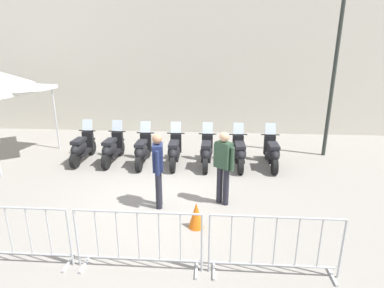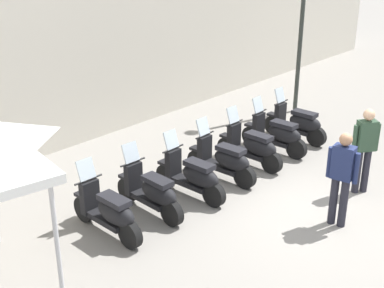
{
  "view_description": "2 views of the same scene",
  "coord_description": "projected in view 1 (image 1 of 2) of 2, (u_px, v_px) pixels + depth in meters",
  "views": [
    {
      "loc": [
        2.32,
        -6.34,
        3.56
      ],
      "look_at": [
        0.25,
        1.89,
        0.86
      ],
      "focal_mm": 29.38,
      "sensor_mm": 36.0,
      "label": 1
    },
    {
      "loc": [
        -6.88,
        -4.97,
        4.82
      ],
      "look_at": [
        -1.29,
        2.22,
        1.06
      ],
      "focal_mm": 48.49,
      "sensor_mm": 36.0,
      "label": 2
    }
  ],
  "objects": [
    {
      "name": "motorcycle_5",
      "position": [
        239.0,
        153.0,
        9.43
      ],
      "size": [
        0.67,
        1.71,
        1.24
      ],
      "color": "black",
      "rests_on": "ground"
    },
    {
      "name": "officer_near_row_end",
      "position": [
        223.0,
        164.0,
        7.09
      ],
      "size": [
        0.5,
        0.36,
        1.73
      ],
      "color": "#23232D",
      "rests_on": "ground"
    },
    {
      "name": "street_lamp",
      "position": [
        337.0,
        50.0,
        9.57
      ],
      "size": [
        0.36,
        0.36,
        5.58
      ],
      "color": "#2D332D",
      "rests_on": "ground"
    },
    {
      "name": "motorcycle_1",
      "position": [
        112.0,
        149.0,
        9.78
      ],
      "size": [
        0.59,
        1.72,
        1.24
      ],
      "color": "black",
      "rests_on": "ground"
    },
    {
      "name": "barrier_segment_1",
      "position": [
        139.0,
        241.0,
        5.09
      ],
      "size": [
        2.06,
        0.77,
        1.07
      ],
      "color": "#B2B5B7",
      "rests_on": "ground"
    },
    {
      "name": "motorcycle_2",
      "position": [
        143.0,
        151.0,
        9.61
      ],
      "size": [
        0.66,
        1.72,
        1.24
      ],
      "color": "black",
      "rests_on": "ground"
    },
    {
      "name": "motorcycle_0",
      "position": [
        82.0,
        148.0,
        9.86
      ],
      "size": [
        0.63,
        1.72,
        1.24
      ],
      "color": "black",
      "rests_on": "ground"
    },
    {
      "name": "motorcycle_3",
      "position": [
        174.0,
        151.0,
        9.56
      ],
      "size": [
        0.68,
        1.71,
        1.24
      ],
      "color": "black",
      "rests_on": "ground"
    },
    {
      "name": "motorcycle_4",
      "position": [
        206.0,
        152.0,
        9.49
      ],
      "size": [
        0.63,
        1.72,
        1.24
      ],
      "color": "black",
      "rests_on": "ground"
    },
    {
      "name": "barrier_segment_0",
      "position": [
        10.0,
        235.0,
        5.23
      ],
      "size": [
        2.06,
        0.77,
        1.07
      ],
      "color": "#B2B5B7",
      "rests_on": "ground"
    },
    {
      "name": "officer_mid_plaza",
      "position": [
        158.0,
        167.0,
        6.94
      ],
      "size": [
        0.32,
        0.53,
        1.73
      ],
      "color": "#23232D",
      "rests_on": "ground"
    },
    {
      "name": "traffic_cone",
      "position": [
        196.0,
        215.0,
        6.33
      ],
      "size": [
        0.32,
        0.32,
        0.55
      ],
      "primitive_type": "cone",
      "color": "orange",
      "rests_on": "ground"
    },
    {
      "name": "barrier_segment_2",
      "position": [
        275.0,
        247.0,
        4.94
      ],
      "size": [
        2.06,
        0.77,
        1.07
      ],
      "color": "#B2B5B7",
      "rests_on": "ground"
    },
    {
      "name": "ground_plane",
      "position": [
        163.0,
        201.0,
        7.48
      ],
      "size": [
        120.0,
        120.0,
        0.0
      ],
      "primitive_type": "plane",
      "color": "gray"
    },
    {
      "name": "motorcycle_6",
      "position": [
        272.0,
        153.0,
        9.4
      ],
      "size": [
        0.65,
        1.72,
        1.24
      ],
      "color": "black",
      "rests_on": "ground"
    }
  ]
}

